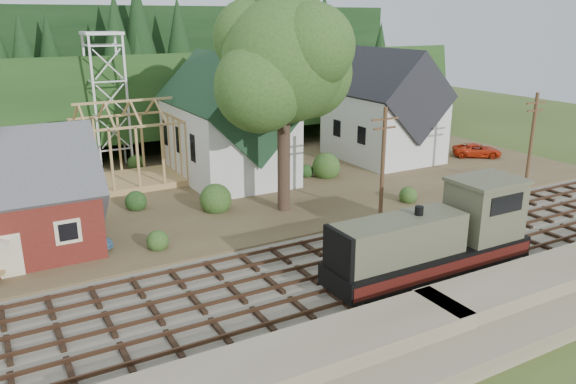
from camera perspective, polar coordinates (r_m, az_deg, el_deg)
ground at (r=31.91m, az=5.18°, el=-7.99°), size 140.00×140.00×0.00m
embankment at (r=26.24m, az=16.04°, el=-14.68°), size 64.00×5.00×1.60m
railroad_bed at (r=31.88m, az=5.18°, el=-7.86°), size 64.00×11.00×0.16m
village_flat at (r=46.79m, az=-7.32°, el=0.47°), size 64.00×26.00×0.30m
hillside at (r=69.05m, az=-14.93°, el=5.39°), size 70.00×28.96×12.74m
ridge at (r=84.41m, az=-17.76°, el=7.24°), size 80.00×20.00×12.00m
depot at (r=36.18m, az=-27.12°, el=-1.34°), size 10.80×7.41×9.00m
church at (r=47.88m, az=-6.09°, el=7.10°), size 8.40×15.17×13.00m
farmhouse at (r=55.57m, az=9.67°, el=8.04°), size 8.40×10.80×10.60m
timber_frame at (r=47.98m, az=-15.95°, el=4.21°), size 8.20×6.20×6.99m
lattice_tower at (r=52.83m, az=-18.18°, el=12.62°), size 3.20×3.20×12.12m
big_tree at (r=38.72m, az=-0.30°, el=12.31°), size 10.90×8.40×14.70m
telegraph_pole_near at (r=38.40m, az=9.62°, el=2.97°), size 2.20×0.28×8.00m
telegraph_pole_far at (r=49.05m, az=23.50°, el=4.89°), size 2.20×0.28×8.00m
locomotive at (r=31.53m, az=14.97°, el=-4.58°), size 12.27×3.07×4.90m
car_blue at (r=36.16m, az=-19.89°, el=-4.26°), size 2.97×4.10×1.30m
car_red at (r=59.05m, az=18.66°, el=4.04°), size 5.08×4.44×1.30m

